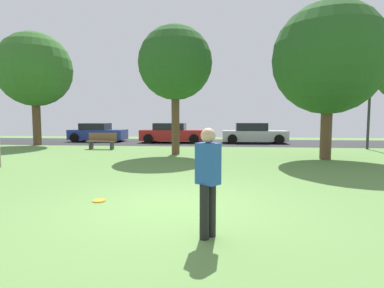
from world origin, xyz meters
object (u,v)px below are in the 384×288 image
(person_thrower, at_px, (208,178))
(frisbee_disc, at_px, (99,201))
(maple_tree_near, at_px, (35,70))
(street_lamp_post, at_px, (369,109))
(parked_car_red, at_px, (172,133))
(oak_tree_left, at_px, (329,59))
(parked_car_silver, at_px, (254,134))
(parked_car_blue, at_px, (98,133))
(park_bench, at_px, (102,141))
(oak_tree_right, at_px, (175,63))

(person_thrower, relative_size, frisbee_disc, 5.99)
(maple_tree_near, xyz_separation_m, street_lamp_post, (19.83, -0.65, -2.50))
(person_thrower, relative_size, parked_car_red, 0.36)
(oak_tree_left, bearing_deg, maple_tree_near, 162.01)
(parked_car_silver, xyz_separation_m, street_lamp_post, (5.90, -3.70, 1.61))
(frisbee_disc, xyz_separation_m, parked_car_blue, (-6.61, 16.02, 0.61))
(oak_tree_left, distance_m, park_bench, 12.08)
(maple_tree_near, xyz_separation_m, parked_car_blue, (2.60, 3.41, -4.13))
(parked_car_red, xyz_separation_m, parked_car_silver, (5.67, 0.11, -0.00))
(person_thrower, distance_m, frisbee_disc, 3.09)
(park_bench, bearing_deg, street_lamp_post, -174.54)
(parked_car_silver, bearing_deg, person_thrower, -97.67)
(parked_car_silver, bearing_deg, oak_tree_right, -121.58)
(parked_car_blue, relative_size, park_bench, 2.51)
(oak_tree_left, bearing_deg, parked_car_red, 133.90)
(person_thrower, relative_size, parked_car_blue, 0.40)
(person_thrower, relative_size, park_bench, 1.01)
(oak_tree_right, xyz_separation_m, person_thrower, (2.03, -10.30, -3.41))
(parked_car_blue, bearing_deg, park_bench, -65.54)
(maple_tree_near, distance_m, parked_car_silver, 14.84)
(street_lamp_post, bearing_deg, park_bench, -174.54)
(oak_tree_right, relative_size, parked_car_red, 1.35)
(parked_car_red, bearing_deg, maple_tree_near, -160.46)
(oak_tree_right, bearing_deg, park_bench, 155.68)
(person_thrower, distance_m, parked_car_red, 17.64)
(frisbee_disc, distance_m, park_bench, 11.33)
(frisbee_disc, xyz_separation_m, parked_car_red, (-0.94, 15.55, 0.62))
(oak_tree_right, distance_m, parked_car_red, 8.02)
(oak_tree_left, height_order, oak_tree_right, oak_tree_left)
(maple_tree_near, height_order, street_lamp_post, maple_tree_near)
(frisbee_disc, distance_m, parked_car_blue, 17.34)
(parked_car_blue, height_order, park_bench, parked_car_blue)
(parked_car_blue, bearing_deg, parked_car_silver, -1.83)
(maple_tree_near, distance_m, parked_car_blue, 5.95)
(oak_tree_left, relative_size, street_lamp_post, 1.44)
(frisbee_disc, height_order, park_bench, park_bench)
(oak_tree_right, height_order, person_thrower, oak_tree_right)
(maple_tree_near, height_order, oak_tree_right, maple_tree_near)
(maple_tree_near, height_order, parked_car_blue, maple_tree_near)
(parked_car_red, relative_size, park_bench, 2.80)
(person_thrower, bearing_deg, oak_tree_left, -80.07)
(oak_tree_left, relative_size, parked_car_silver, 1.49)
(oak_tree_right, height_order, park_bench, oak_tree_right)
(parked_car_red, distance_m, parked_car_silver, 5.67)
(oak_tree_left, relative_size, parked_car_blue, 1.62)
(frisbee_disc, distance_m, parked_car_red, 15.59)
(oak_tree_left, bearing_deg, parked_car_blue, 147.42)
(frisbee_disc, relative_size, parked_car_blue, 0.07)
(oak_tree_left, distance_m, frisbee_disc, 10.94)
(maple_tree_near, relative_size, street_lamp_post, 1.57)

